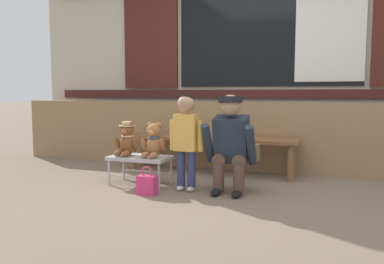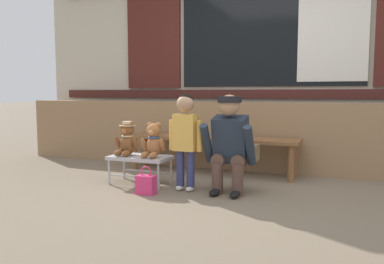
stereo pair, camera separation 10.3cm
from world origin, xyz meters
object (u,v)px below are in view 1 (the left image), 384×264
Objects in this scene: teddy_bear_plain at (154,141)px; adult_crouching at (232,143)px; child_standing at (186,131)px; handbag_on_ground at (147,184)px; small_display_bench at (140,159)px; wooden_bench_long at (210,142)px; teddy_bear_with_hat at (127,139)px.

teddy_bear_plain is 0.38× the size of adult_crouching.
handbag_on_ground is (-0.29, -0.27, -0.50)m from child_standing.
small_display_bench is 1.02m from adult_crouching.
small_display_bench is at bearing -179.65° from adult_crouching.
teddy_bear_with_hat is (-0.67, -0.81, 0.10)m from wooden_bench_long.
small_display_bench is at bearing -121.96° from wooden_bench_long.
teddy_bear_with_hat is 0.73m from child_standing.
handbag_on_ground is (-0.74, -0.36, -0.38)m from adult_crouching.
child_standing reaches higher than handbag_on_ground.
adult_crouching reaches higher than wooden_bench_long.
adult_crouching reaches higher than teddy_bear_with_hat.
child_standing is at bearing -8.44° from small_display_bench.
teddy_bear_with_hat is 0.67m from handbag_on_ground.
handbag_on_ground is (0.10, -0.36, -0.37)m from teddy_bear_plain.
child_standing is 3.52× the size of handbag_on_ground.
teddy_bear_plain is 0.38× the size of child_standing.
small_display_bench is (-0.51, -0.82, -0.11)m from wooden_bench_long.
small_display_bench reaches higher than handbag_on_ground.
small_display_bench is 0.67× the size of child_standing.
adult_crouching is (0.84, 0.00, 0.02)m from teddy_bear_plain.
adult_crouching is at bearing 0.35° from small_display_bench.
child_standing reaches higher than wooden_bench_long.
child_standing is at bearing -11.95° from teddy_bear_plain.
small_display_bench is 1.76× the size of teddy_bear_plain.
adult_crouching is at bearing 0.20° from teddy_bear_with_hat.
wooden_bench_long is 1.23m from handbag_on_ground.
adult_crouching is (0.44, 0.09, -0.11)m from child_standing.
small_display_bench is at bearing 126.34° from handbag_on_ground.
wooden_bench_long reaches higher than handbag_on_ground.
wooden_bench_long is 0.89m from teddy_bear_plain.
teddy_bear_with_hat is at bearing 173.26° from child_standing.
handbag_on_ground is at bearing -101.92° from wooden_bench_long.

